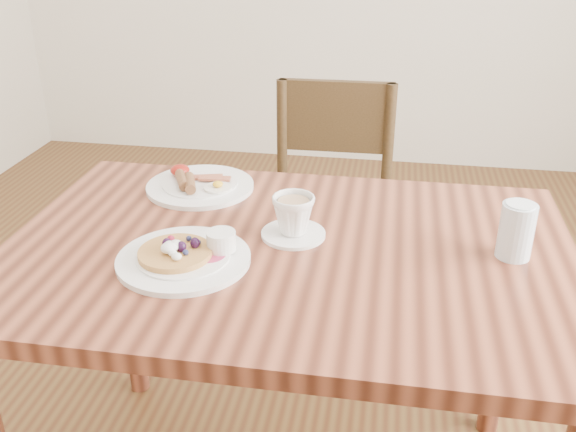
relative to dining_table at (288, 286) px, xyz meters
The scene contains 6 objects.
dining_table is the anchor object (origin of this frame).
chair_far 0.77m from the dining_table, 89.07° to the left, with size 0.43×0.43×0.88m.
pancake_plate 0.24m from the dining_table, 152.66° to the right, with size 0.27×0.27×0.06m.
breakfast_plate 0.39m from the dining_table, 136.58° to the left, with size 0.27×0.27×0.04m.
teacup_saucer 0.15m from the dining_table, 85.55° to the left, with size 0.14×0.14×0.09m.
water_glass 0.49m from the dining_table, ahead, with size 0.07×0.07×0.12m, color silver.
Camera 1 is at (0.20, -1.17, 1.40)m, focal length 40.00 mm.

